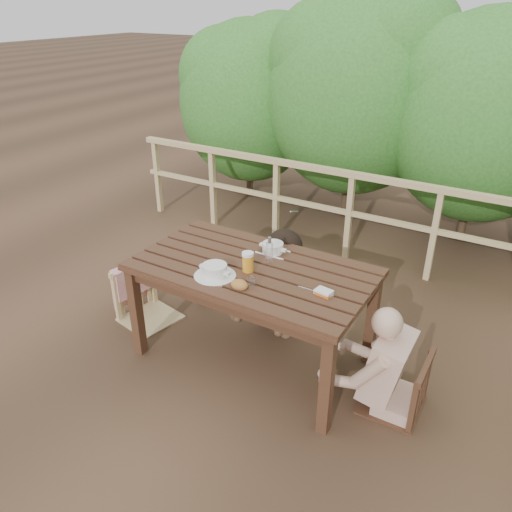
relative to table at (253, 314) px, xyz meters
The scene contains 16 objects.
ground 0.41m from the table, ahead, with size 60.00×60.00×0.00m, color brown.
table is the anchor object (origin of this frame).
chair_left 1.08m from the table, behind, with size 0.46×0.46×0.93m, color tan.
chair_far 0.71m from the table, 91.73° to the left, with size 0.51×0.51×1.02m, color #3B2316.
chair_right 1.15m from the table, ahead, with size 0.43×0.43×0.86m, color #3B2316.
woman 0.78m from the table, 91.68° to the left, with size 0.56×0.68×1.38m, color black, non-canonical shape.
diner_right 1.20m from the table, ahead, with size 0.52×0.64×1.29m, color tan, non-canonical shape.
railing 2.00m from the table, 90.00° to the left, with size 5.60×0.10×1.01m, color tan.
hedge_row 3.55m from the table, 82.87° to the left, with size 6.60×1.60×3.80m, color #2E6424, non-canonical shape.
soup_near 0.55m from the table, 122.55° to the right, with size 0.30×0.30×0.10m, color white.
soup_far 0.54m from the table, 87.18° to the left, with size 0.28×0.28×0.09m, color white.
bread_roll 0.55m from the table, 75.18° to the right, with size 0.13×0.10×0.08m, color #9A5C30.
beer_glass 0.50m from the table, 84.11° to the right, with size 0.09×0.09×0.17m, color gold.
bottle 0.54m from the table, 56.26° to the left, with size 0.05×0.05×0.23m, color white.
tumbler 0.53m from the table, 59.54° to the right, with size 0.07×0.07×0.08m, color white.
butter_tub 0.76m from the table, ahead, with size 0.12×0.08×0.05m, color white.
Camera 1 is at (1.69, -2.77, 2.62)m, focal length 34.97 mm.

